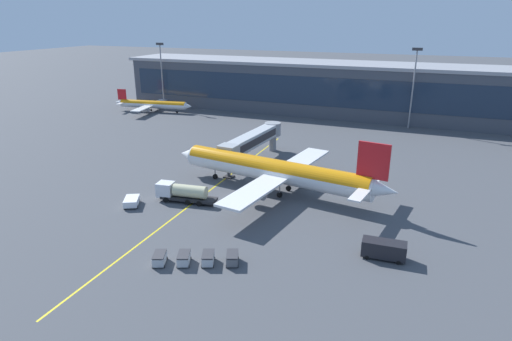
# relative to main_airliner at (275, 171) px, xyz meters

# --- Properties ---
(ground_plane) EXTENTS (700.00, 700.00, 0.00)m
(ground_plane) POSITION_rel_main_airliner_xyz_m (-5.71, -6.07, -4.24)
(ground_plane) COLOR #47494F
(apron_lead_in_line) EXTENTS (0.98, 80.00, 0.01)m
(apron_lead_in_line) POSITION_rel_main_airliner_xyz_m (-11.62, -4.07, -4.23)
(apron_lead_in_line) COLOR yellow
(apron_lead_in_line) RESTS_ON ground_plane
(terminal_building) EXTENTS (172.66, 21.24, 16.98)m
(terminal_building) POSITION_rel_main_airliner_xyz_m (6.49, 73.45, 4.27)
(terminal_building) COLOR #424751
(terminal_building) RESTS_ON ground_plane
(main_airliner) EXTENTS (44.62, 35.55, 12.11)m
(main_airliner) POSITION_rel_main_airliner_xyz_m (0.00, 0.00, 0.00)
(main_airliner) COLOR white
(main_airliner) RESTS_ON ground_plane
(jet_bridge) EXTENTS (5.52, 24.96, 6.93)m
(jet_bridge) POSITION_rel_main_airliner_xyz_m (-10.41, 15.12, 1.00)
(jet_bridge) COLOR #B2B7BC
(jet_bridge) RESTS_ON ground_plane
(fuel_tanker) EXTENTS (11.02, 3.79, 3.25)m
(fuel_tanker) POSITION_rel_main_airliner_xyz_m (-13.58, -10.28, -2.49)
(fuel_tanker) COLOR #232326
(fuel_tanker) RESTS_ON ground_plane
(pushback_tug) EXTENTS (3.81, 4.43, 1.40)m
(pushback_tug) POSITION_rel_main_airliner_xyz_m (-20.88, -15.08, -3.39)
(pushback_tug) COLOR white
(pushback_tug) RESTS_ON ground_plane
(lavatory_truck) EXTENTS (5.91, 2.60, 2.50)m
(lavatory_truck) POSITION_rel_main_airliner_xyz_m (21.43, -16.64, -2.82)
(lavatory_truck) COLOR black
(lavatory_truck) RESTS_ON ground_plane
(baggage_cart_0) EXTENTS (2.43, 3.04, 1.48)m
(baggage_cart_0) POSITION_rel_main_airliner_xyz_m (-5.66, -29.21, -3.46)
(baggage_cart_0) COLOR #B2B7BC
(baggage_cart_0) RESTS_ON ground_plane
(baggage_cart_1) EXTENTS (2.43, 3.04, 1.48)m
(baggage_cart_1) POSITION_rel_main_airliner_xyz_m (-2.70, -27.98, -3.46)
(baggage_cart_1) COLOR #B2B7BC
(baggage_cart_1) RESTS_ON ground_plane
(baggage_cart_2) EXTENTS (2.43, 3.04, 1.48)m
(baggage_cart_2) POSITION_rel_main_airliner_xyz_m (0.26, -26.75, -3.46)
(baggage_cart_2) COLOR #B2B7BC
(baggage_cart_2) RESTS_ON ground_plane
(baggage_cart_3) EXTENTS (2.43, 3.04, 1.48)m
(baggage_cart_3) POSITION_rel_main_airliner_xyz_m (3.21, -25.53, -3.46)
(baggage_cart_3) COLOR #595B60
(baggage_cart_3) RESTS_ON ground_plane
(commuter_jet_far) EXTENTS (28.51, 22.82, 7.43)m
(commuter_jet_far) POSITION_rel_main_airliner_xyz_m (-63.63, 52.70, -1.60)
(commuter_jet_far) COLOR white
(commuter_jet_far) RESTS_ON ground_plane
(apron_light_mast_1) EXTENTS (2.80, 0.50, 22.90)m
(apron_light_mast_1) POSITION_rel_main_airliner_xyz_m (19.68, 61.49, 9.19)
(apron_light_mast_1) COLOR gray
(apron_light_mast_1) RESTS_ON ground_plane
(apron_light_mast_2) EXTENTS (2.80, 0.50, 22.55)m
(apron_light_mast_2) POSITION_rel_main_airliner_xyz_m (-64.96, 61.49, 9.01)
(apron_light_mast_2) COLOR gray
(apron_light_mast_2) RESTS_ON ground_plane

